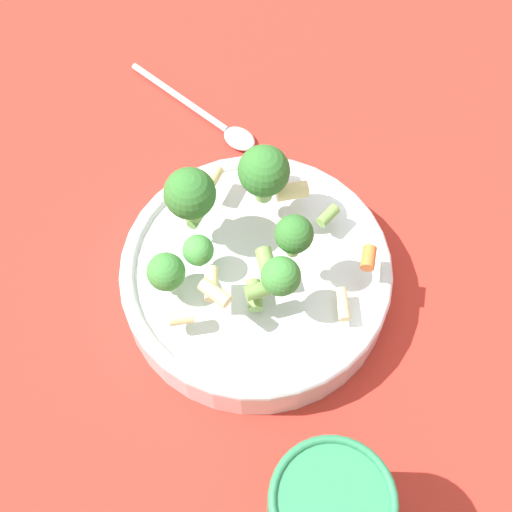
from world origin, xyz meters
The scene contains 4 objects.
ground_plane centered at (0.00, 0.00, 0.00)m, with size 3.00×3.00×0.00m, color #B72D23.
bowl centered at (0.00, 0.00, 0.02)m, with size 0.24×0.24×0.05m.
pasta_salad centered at (0.02, 0.00, 0.09)m, with size 0.19×0.18×0.08m.
spoon centered at (0.18, -0.09, 0.01)m, with size 0.17×0.05×0.01m.
Camera 1 is at (-0.22, 0.18, 0.59)m, focal length 50.00 mm.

